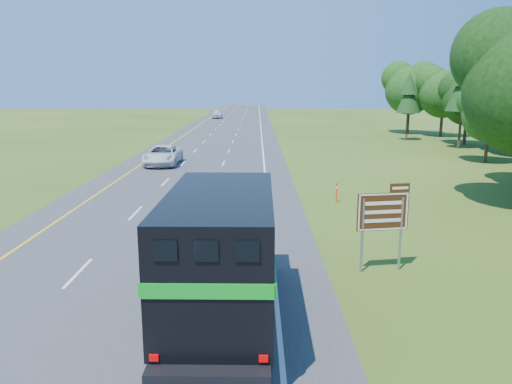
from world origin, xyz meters
TOP-DOWN VIEW (x-y plane):
  - road at (0.00, 50.00)m, footprint 15.00×260.00m
  - lane_markings at (0.00, 50.00)m, footprint 11.15×260.00m
  - horse_truck at (3.87, 7.23)m, footprint 3.00×9.15m
  - white_suv at (-3.49, 37.24)m, footprint 2.86×6.15m
  - far_car at (-3.77, 102.34)m, footprint 2.30×5.26m
  - exit_sign at (9.58, 11.34)m, footprint 1.98×0.38m
  - delineator at (9.67, 22.80)m, footprint 0.10×0.05m

SIDE VIEW (x-z plane):
  - road at x=0.00m, z-range 0.00..0.04m
  - lane_markings at x=0.00m, z-range 0.04..0.05m
  - delineator at x=9.67m, z-range 0.04..1.22m
  - white_suv at x=-3.49m, z-range 0.04..1.74m
  - far_car at x=-3.77m, z-range 0.04..1.80m
  - exit_sign at x=9.58m, z-range 0.50..3.88m
  - horse_truck at x=3.87m, z-range 0.18..4.21m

